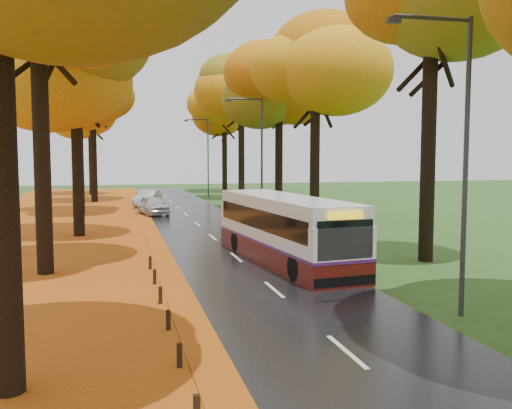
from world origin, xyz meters
name	(u,v)px	position (x,y,z in m)	size (l,w,h in m)	color
road	(210,235)	(0.00, 25.00, 0.02)	(6.50, 90.00, 0.04)	black
centre_line	(210,235)	(0.00, 25.00, 0.04)	(0.12, 90.00, 0.01)	silver
leaf_verge	(34,241)	(-9.00, 25.00, 0.01)	(12.00, 90.00, 0.02)	maroon
leaf_drift	(153,237)	(-3.05, 25.00, 0.04)	(0.90, 90.00, 0.01)	orange
trees_left	(70,58)	(-7.18, 27.06, 9.53)	(9.20, 74.00, 13.88)	black
trees_right	(324,65)	(7.19, 26.91, 9.69)	(9.30, 74.20, 13.96)	black
bollard_row	(187,380)	(-3.70, 4.70, 0.26)	(0.11, 23.51, 0.52)	black
streetlamp_near	(458,143)	(3.95, 8.00, 4.71)	(2.45, 0.18, 8.00)	#333538
streetlamp_mid	(258,150)	(3.95, 30.00, 4.71)	(2.45, 0.18, 8.00)	#333538
streetlamp_far	(206,151)	(3.95, 52.00, 4.71)	(2.45, 0.18, 8.00)	#333538
bus	(284,228)	(1.69, 16.50, 1.44)	(3.44, 10.35, 2.67)	#49100B
car_white	(153,205)	(-2.35, 36.32, 0.73)	(1.62, 4.03, 1.37)	silver
car_silver	(148,198)	(-2.35, 43.18, 0.74)	(1.48, 4.24, 1.40)	#ACB0B5
car_dark	(148,200)	(-2.32, 42.82, 0.61)	(1.59, 3.90, 1.13)	black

